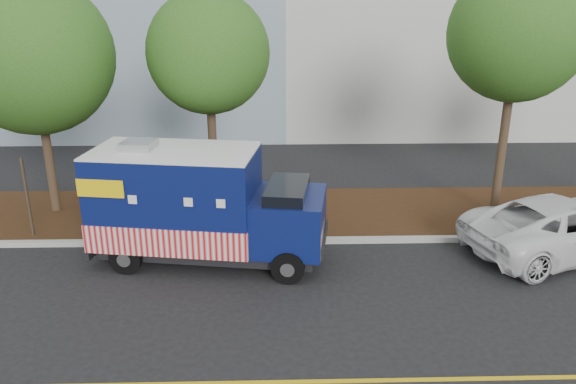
{
  "coord_description": "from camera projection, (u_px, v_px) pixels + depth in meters",
  "views": [
    {
      "loc": [
        1.43,
        -12.71,
        6.58
      ],
      "look_at": [
        1.79,
        0.6,
        1.8
      ],
      "focal_mm": 35.0,
      "sensor_mm": 36.0,
      "label": 1
    }
  ],
  "objects": [
    {
      "name": "tree_a",
      "position": [
        33.0,
        56.0,
        15.89
      ],
      "size": [
        4.51,
        4.51,
        7.11
      ],
      "color": "#38281C",
      "rests_on": "ground"
    },
    {
      "name": "white_car",
      "position": [
        565.0,
        226.0,
        14.73
      ],
      "size": [
        5.94,
        4.05,
        1.51
      ],
      "primitive_type": "imported",
      "rotation": [
        0.0,
        0.0,
        1.88
      ],
      "color": "white",
      "rests_on": "ground"
    },
    {
      "name": "curb",
      "position": [
        222.0,
        242.0,
        15.44
      ],
      "size": [
        120.0,
        0.18,
        0.15
      ],
      "primitive_type": "cube",
      "color": "#9E9E99",
      "rests_on": "ground"
    },
    {
      "name": "tree_b",
      "position": [
        208.0,
        53.0,
        16.05
      ],
      "size": [
        3.53,
        3.53,
        6.68
      ],
      "color": "#38281C",
      "rests_on": "ground"
    },
    {
      "name": "mulch_strip",
      "position": [
        228.0,
        213.0,
        17.41
      ],
      "size": [
        120.0,
        4.0,
        0.15
      ],
      "primitive_type": "cube",
      "color": "black",
      "rests_on": "ground"
    },
    {
      "name": "sign_post",
      "position": [
        28.0,
        200.0,
        15.33
      ],
      "size": [
        0.06,
        0.06,
        2.4
      ],
      "primitive_type": "cube",
      "color": "#473828",
      "rests_on": "ground"
    },
    {
      "name": "food_truck",
      "position": [
        197.0,
        208.0,
        14.16
      ],
      "size": [
        6.16,
        3.04,
        3.12
      ],
      "rotation": [
        0.0,
        0.0,
        -0.15
      ],
      "color": "black",
      "rests_on": "ground"
    },
    {
      "name": "centerline_near",
      "position": [
        195.0,
        384.0,
        9.96
      ],
      "size": [
        120.0,
        0.1,
        0.01
      ],
      "primitive_type": "cube",
      "color": "gold",
      "rests_on": "ground"
    },
    {
      "name": "tree_c",
      "position": [
        517.0,
        34.0,
        15.46
      ],
      "size": [
        3.81,
        3.81,
        7.39
      ],
      "color": "#38281C",
      "rests_on": "ground"
    },
    {
      "name": "ground",
      "position": [
        218.0,
        268.0,
        14.15
      ],
      "size": [
        120.0,
        120.0,
        0.0
      ],
      "primitive_type": "plane",
      "color": "black",
      "rests_on": "ground"
    }
  ]
}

